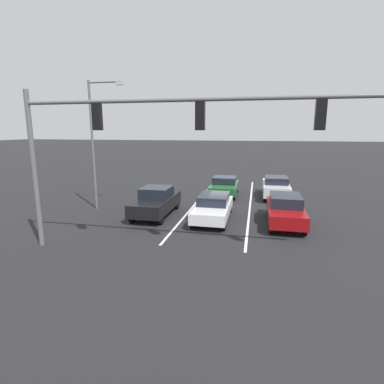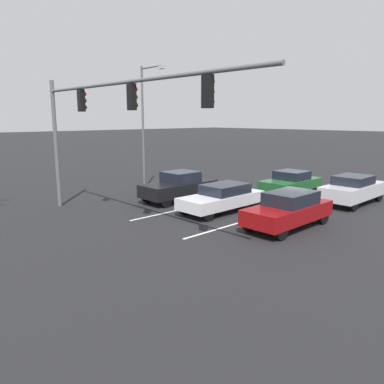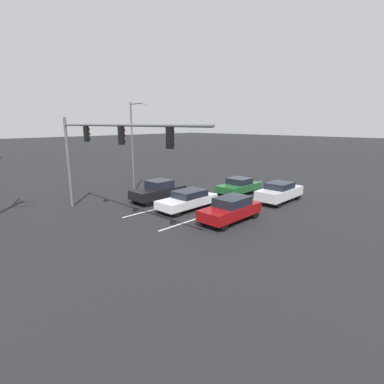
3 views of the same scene
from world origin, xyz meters
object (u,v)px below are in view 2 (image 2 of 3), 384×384
(car_maroon_leftlane_front, at_px, (289,209))
(car_silver_leftlane_second, at_px, (353,189))
(car_black_rightlane_front, at_px, (179,186))
(car_darkgreen_midlane_second, at_px, (291,182))
(car_white_midlane_front, at_px, (222,197))
(traffic_signal_gantry, at_px, (101,112))
(street_lamp_right_shoulder, at_px, (145,119))

(car_maroon_leftlane_front, xyz_separation_m, car_silver_leftlane_second, (0.11, -6.35, 0.01))
(car_black_rightlane_front, relative_size, car_darkgreen_midlane_second, 1.07)
(car_white_midlane_front, distance_m, traffic_signal_gantry, 6.95)
(car_maroon_leftlane_front, xyz_separation_m, car_black_rightlane_front, (7.04, -0.18, 0.02))
(street_lamp_right_shoulder, bearing_deg, car_black_rightlane_front, 170.59)
(car_white_midlane_front, bearing_deg, car_maroon_leftlane_front, 179.17)
(car_maroon_leftlane_front, relative_size, car_black_rightlane_front, 1.00)
(traffic_signal_gantry, relative_size, street_lamp_right_shoulder, 1.75)
(car_black_rightlane_front, xyz_separation_m, car_darkgreen_midlane_second, (-3.23, -6.08, -0.08))
(car_silver_leftlane_second, xyz_separation_m, street_lamp_right_shoulder, (10.79, 5.54, 3.65))
(street_lamp_right_shoulder, bearing_deg, car_white_midlane_front, 173.94)
(car_white_midlane_front, bearing_deg, car_darkgreen_midlane_second, -89.34)
(car_black_rightlane_front, height_order, street_lamp_right_shoulder, street_lamp_right_shoulder)
(car_maroon_leftlane_front, height_order, traffic_signal_gantry, traffic_signal_gantry)
(car_maroon_leftlane_front, bearing_deg, car_darkgreen_midlane_second, -58.66)
(traffic_signal_gantry, bearing_deg, car_darkgreen_midlane_second, -99.59)
(car_darkgreen_midlane_second, bearing_deg, street_lamp_right_shoulder, 37.50)
(street_lamp_right_shoulder, bearing_deg, car_silver_leftlane_second, -152.82)
(car_white_midlane_front, height_order, car_silver_leftlane_second, car_silver_leftlane_second)
(car_darkgreen_midlane_second, bearing_deg, car_silver_leftlane_second, -178.48)
(car_maroon_leftlane_front, distance_m, car_black_rightlane_front, 7.05)
(car_silver_leftlane_second, relative_size, street_lamp_right_shoulder, 0.58)
(car_darkgreen_midlane_second, height_order, street_lamp_right_shoulder, street_lamp_right_shoulder)
(car_silver_leftlane_second, relative_size, traffic_signal_gantry, 0.33)
(car_black_rightlane_front, height_order, traffic_signal_gantry, traffic_signal_gantry)
(car_maroon_leftlane_front, distance_m, traffic_signal_gantry, 8.72)
(car_silver_leftlane_second, distance_m, car_darkgreen_midlane_second, 3.70)
(car_black_rightlane_front, distance_m, car_silver_leftlane_second, 9.28)
(car_white_midlane_front, relative_size, car_darkgreen_midlane_second, 1.12)
(car_white_midlane_front, height_order, car_maroon_leftlane_front, car_maroon_leftlane_front)
(car_black_rightlane_front, bearing_deg, car_maroon_leftlane_front, 178.57)
(car_darkgreen_midlane_second, distance_m, street_lamp_right_shoulder, 9.68)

